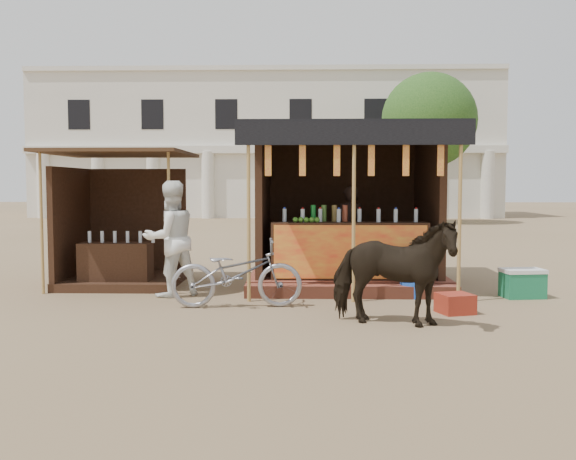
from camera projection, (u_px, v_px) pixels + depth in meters
The scene contains 11 objects.
ground at pixel (285, 323), 8.30m from camera, with size 120.00×120.00×0.00m, color #846B4C.
main_stall at pixel (346, 228), 11.55m from camera, with size 3.60×3.61×2.78m.
secondary_stall at pixel (115, 237), 11.55m from camera, with size 2.40×2.40×2.38m.
cow at pixel (393, 272), 8.11m from camera, with size 0.74×1.62×1.37m, color black.
motorbike at pixel (237, 273), 9.36m from camera, with size 0.67×1.91×1.00m, color #92939A.
bystander at pixel (170, 239), 10.28m from camera, with size 0.90×0.70×1.86m, color white.
blue_barrel at pixel (415, 273), 10.21m from camera, with size 0.46×0.46×0.78m, color blue.
red_crate at pixel (455, 303), 8.94m from camera, with size 0.44×0.42×0.27m, color maroon.
cooler at pixel (522, 283), 10.18m from camera, with size 0.69×0.52×0.46m.
background_building at pixel (267, 148), 37.94m from camera, with size 26.00×7.45×8.18m.
tree at pixel (424, 124), 29.90m from camera, with size 4.50×4.40×7.00m.
Camera 1 is at (0.27, -8.19, 1.78)m, focal length 40.00 mm.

